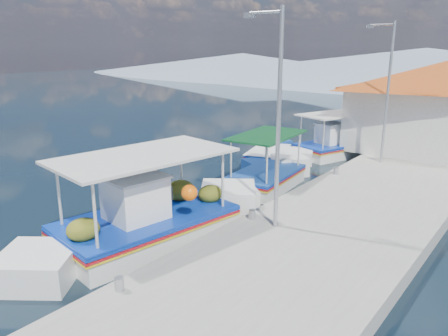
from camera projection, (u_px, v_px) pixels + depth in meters
The scene contains 10 objects.
ground at pixel (118, 225), 13.97m from camera, with size 160.00×160.00×0.00m, color black.
quay at pixel (369, 205), 14.99m from camera, with size 5.00×44.00×0.50m, color #A19F97.
bollards at pixel (304, 188), 15.55m from camera, with size 0.20×17.20×0.30m.
main_caique at pixel (149, 223), 12.67m from camera, with size 3.43×8.77×2.92m.
caique_green_canopy at pixel (267, 179), 17.54m from camera, with size 2.34×6.45×2.42m.
caique_blue_hull at pixel (269, 157), 21.42m from camera, with size 2.59×5.15×0.96m.
caique_far at pixel (334, 147), 22.60m from camera, with size 3.52×6.57×2.44m.
harbor_building at pixel (447, 105), 20.98m from camera, with size 10.49×10.49×4.40m.
lamp_post_near at pixel (276, 110), 11.79m from camera, with size 1.21×0.14×6.00m.
lamp_post_far at pixel (386, 86), 18.64m from camera, with size 1.21×0.14×6.00m.
Camera 1 is at (10.61, -8.17, 5.52)m, focal length 35.13 mm.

